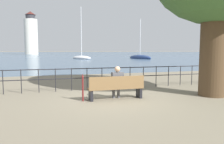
% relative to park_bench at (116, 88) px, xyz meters
% --- Properties ---
extents(ground_plane, '(1000.00, 1000.00, 0.00)m').
position_rel_park_bench_xyz_m(ground_plane, '(0.00, 0.07, -0.44)').
color(ground_plane, '#7A705B').
extents(harbor_water, '(600.00, 300.00, 0.01)m').
position_rel_park_bench_xyz_m(harbor_water, '(0.00, 158.96, -0.44)').
color(harbor_water, '#47607A').
rests_on(harbor_water, ground_plane).
extents(park_bench, '(2.14, 0.45, 0.90)m').
position_rel_park_bench_xyz_m(park_bench, '(0.00, 0.00, 0.00)').
color(park_bench, brown).
rests_on(park_bench, ground_plane).
extents(seated_person_left, '(0.44, 0.35, 1.26)m').
position_rel_park_bench_xyz_m(seated_person_left, '(0.06, 0.08, 0.25)').
color(seated_person_left, '#4C4C51').
rests_on(seated_person_left, ground_plane).
extents(promenade_railing, '(15.84, 0.04, 1.05)m').
position_rel_park_bench_xyz_m(promenade_railing, '(0.00, 2.27, 0.25)').
color(promenade_railing, black).
rests_on(promenade_railing, ground_plane).
extents(closed_umbrella, '(0.09, 0.09, 1.01)m').
position_rel_park_bench_xyz_m(closed_umbrella, '(-1.26, 0.06, 0.12)').
color(closed_umbrella, maroon).
rests_on(closed_umbrella, ground_plane).
extents(sailboat_0, '(3.34, 7.62, 9.21)m').
position_rel_park_bench_xyz_m(sailboat_0, '(17.47, 37.55, -0.15)').
color(sailboat_0, navy).
rests_on(sailboat_0, ground_plane).
extents(sailboat_2, '(4.76, 6.63, 11.50)m').
position_rel_park_bench_xyz_m(sailboat_2, '(4.68, 40.01, -0.16)').
color(sailboat_2, silver).
rests_on(sailboat_2, ground_plane).
extents(harbor_lighthouse, '(6.09, 6.09, 20.03)m').
position_rel_park_bench_xyz_m(harbor_lighthouse, '(-9.66, 102.78, 8.87)').
color(harbor_lighthouse, silver).
rests_on(harbor_lighthouse, ground_plane).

